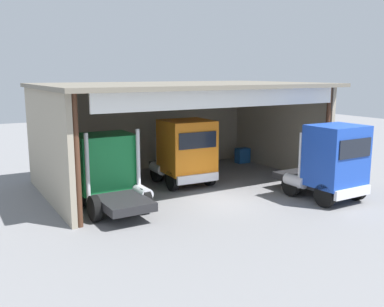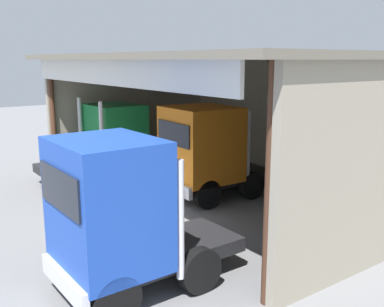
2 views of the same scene
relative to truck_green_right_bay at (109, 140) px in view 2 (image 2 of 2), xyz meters
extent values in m
plane|color=slate|center=(5.02, -2.04, -1.74)|extent=(80.00, 80.00, 0.00)
cube|color=#9E937F|center=(5.02, 6.70, 0.92)|extent=(14.26, 0.24, 5.32)
cube|color=#9E937F|center=(-2.11, 2.33, 0.92)|extent=(0.24, 8.74, 5.32)
cube|color=#6E6759|center=(5.02, 1.96, 3.68)|extent=(14.86, 9.47, 0.20)
cylinder|color=#4C2D1E|center=(-1.86, -1.89, 0.92)|extent=(0.24, 0.24, 5.32)
cylinder|color=#4C2D1E|center=(11.89, -1.89, 0.92)|extent=(0.24, 0.24, 5.32)
cube|color=white|center=(5.02, -2.34, 3.23)|extent=(12.83, 0.12, 0.90)
cube|color=#197F3D|center=(-0.03, 0.32, 0.33)|extent=(2.58, 2.10, 2.54)
cube|color=black|center=(-0.03, 1.39, 0.77)|extent=(2.18, 0.07, 0.76)
cube|color=silver|center=(-0.03, 1.42, -1.04)|extent=(2.44, 0.18, 0.44)
cube|color=#232326|center=(-0.01, -1.53, -1.01)|extent=(1.95, 3.38, 0.36)
cylinder|color=silver|center=(-1.17, -0.88, 0.35)|extent=(0.18, 0.18, 3.08)
cylinder|color=silver|center=(1.14, -0.86, 0.35)|extent=(0.18, 0.18, 3.08)
cylinder|color=silver|center=(1.14, -1.22, -0.89)|extent=(0.57, 1.20, 0.56)
cylinder|color=black|center=(-1.16, 0.73, -1.19)|extent=(0.31, 1.10, 1.10)
cylinder|color=black|center=(1.10, 0.75, -1.19)|extent=(0.31, 1.10, 1.10)
cylinder|color=black|center=(-1.15, -1.54, -1.19)|extent=(0.31, 1.10, 1.10)
cylinder|color=black|center=(1.12, -1.52, -1.19)|extent=(0.31, 1.10, 1.10)
cube|color=orange|center=(4.96, 1.49, 0.45)|extent=(2.62, 2.53, 2.80)
cube|color=black|center=(4.91, 0.26, 0.94)|extent=(2.15, 0.15, 0.84)
cube|color=silver|center=(4.91, 0.23, -1.05)|extent=(2.41, 0.26, 0.44)
cube|color=#232326|center=(5.03, 3.11, -1.02)|extent=(2.01, 3.02, 0.36)
cylinder|color=silver|center=(6.16, 2.80, 0.25)|extent=(0.18, 0.18, 2.92)
cylinder|color=silver|center=(3.88, 2.90, 0.25)|extent=(0.18, 0.18, 2.92)
cylinder|color=silver|center=(3.88, 2.85, -0.90)|extent=(0.61, 1.22, 0.56)
cylinder|color=black|center=(6.06, 0.96, -1.20)|extent=(0.34, 1.09, 1.08)
cylinder|color=black|center=(3.83, 1.05, -1.20)|extent=(0.34, 1.09, 1.08)
cylinder|color=black|center=(6.14, 3.06, -1.20)|extent=(0.34, 1.09, 1.08)
cylinder|color=black|center=(3.92, 3.15, -1.20)|extent=(0.34, 1.09, 1.08)
cube|color=#1E47B7|center=(9.60, -4.56, 0.49)|extent=(2.48, 2.09, 2.87)
cube|color=black|center=(9.61, -5.61, 0.99)|extent=(2.08, 0.09, 0.86)
cube|color=silver|center=(9.61, -5.64, -1.05)|extent=(2.33, 0.19, 0.44)
cube|color=#232326|center=(9.57, -2.82, -1.02)|extent=(1.88, 3.20, 0.36)
cylinder|color=silver|center=(10.68, -3.37, 0.16)|extent=(0.18, 0.18, 2.71)
cylinder|color=silver|center=(8.48, -3.40, 0.16)|extent=(0.18, 0.18, 2.71)
cylinder|color=silver|center=(8.47, -3.13, -0.90)|extent=(0.58, 1.21, 0.56)
cylinder|color=black|center=(10.68, -4.96, -1.20)|extent=(0.32, 1.09, 1.08)
cylinder|color=black|center=(8.53, -4.99, -1.20)|extent=(0.32, 1.09, 1.08)
cylinder|color=black|center=(10.64, -2.80, -1.20)|extent=(0.32, 1.09, 1.08)
cylinder|color=black|center=(8.50, -2.83, -1.20)|extent=(0.32, 1.09, 1.08)
cylinder|color=#197233|center=(8.79, 5.50, -1.27)|extent=(0.58, 0.58, 0.94)
camera|label=1|loc=(-6.25, -18.24, 4.31)|focal=40.19mm
camera|label=2|loc=(18.20, -8.45, 3.58)|focal=41.35mm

